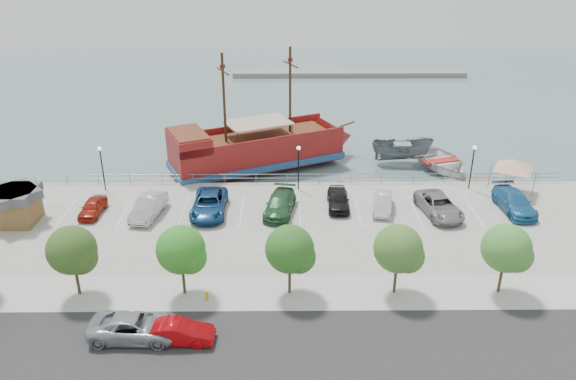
{
  "coord_description": "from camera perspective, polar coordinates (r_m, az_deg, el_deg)",
  "views": [
    {
      "loc": [
        -1.37,
        -41.09,
        22.11
      ],
      "look_at": [
        -1.0,
        2.0,
        2.0
      ],
      "focal_mm": 35.0,
      "sensor_mm": 36.0,
      "label": 1
    }
  ],
  "objects": [
    {
      "name": "pirate_ship",
      "position": [
        59.2,
        -1.85,
        4.31
      ],
      "size": [
        20.83,
        13.53,
        13.07
      ],
      "rotation": [
        0.0,
        0.0,
        0.43
      ],
      "color": "maroon",
      "rests_on": "ground"
    },
    {
      "name": "lamp_post_mid",
      "position": [
        51.32,
        1.07,
        3.08
      ],
      "size": [
        0.36,
        0.36,
        4.28
      ],
      "color": "black",
      "rests_on": "land_slab"
    },
    {
      "name": "dock_mid",
      "position": [
        56.04,
        9.16,
        0.57
      ],
      "size": [
        7.88,
        4.82,
        0.44
      ],
      "primitive_type": "cube",
      "rotation": [
        0.0,
        0.0,
        -0.38
      ],
      "color": "slate",
      "rests_on": "ground"
    },
    {
      "name": "dock_west",
      "position": [
        56.81,
        -13.84,
        0.46
      ],
      "size": [
        6.96,
        4.17,
        0.38
      ],
      "primitive_type": "cube",
      "rotation": [
        0.0,
        0.0,
        0.36
      ],
      "color": "gray",
      "rests_on": "ground"
    },
    {
      "name": "tree_c",
      "position": [
        36.85,
        -10.62,
        -6.16
      ],
      "size": [
        3.3,
        3.2,
        5.0
      ],
      "color": "#473321",
      "rests_on": "sidewalk"
    },
    {
      "name": "parked_car_h",
      "position": [
        51.93,
        22.01,
        -1.13
      ],
      "size": [
        2.64,
        5.8,
        1.65
      ],
      "primitive_type": "imported",
      "rotation": [
        0.0,
        0.0,
        0.06
      ],
      "color": "#22689A",
      "rests_on": "land_slab"
    },
    {
      "name": "street_van",
      "position": [
        35.29,
        -15.24,
        -13.27
      ],
      "size": [
        5.54,
        2.7,
        1.52
      ],
      "primitive_type": "imported",
      "rotation": [
        0.0,
        0.0,
        1.54
      ],
      "color": "#8F959F",
      "rests_on": "street"
    },
    {
      "name": "parked_car_e",
      "position": [
        48.94,
        5.12,
        -0.93
      ],
      "size": [
        1.97,
        4.62,
        1.56
      ],
      "primitive_type": "imported",
      "rotation": [
        0.0,
        0.0,
        -0.03
      ],
      "color": "black",
      "rests_on": "land_slab"
    },
    {
      "name": "patrol_boat",
      "position": [
        61.72,
        11.49,
        3.78
      ],
      "size": [
        6.63,
        2.66,
        2.54
      ],
      "primitive_type": "imported",
      "rotation": [
        0.0,
        0.0,
        1.54
      ],
      "color": "#555D63",
      "rests_on": "ground"
    },
    {
      "name": "parked_car_a",
      "position": [
        50.44,
        -19.23,
        -1.64
      ],
      "size": [
        1.79,
        3.99,
        1.33
      ],
      "primitive_type": "imported",
      "rotation": [
        0.0,
        0.0,
        -0.05
      ],
      "color": "maroon",
      "rests_on": "land_slab"
    },
    {
      "name": "canopy_tent",
      "position": [
        54.69,
        22.08,
        2.9
      ],
      "size": [
        5.52,
        5.52,
        3.69
      ],
      "rotation": [
        0.0,
        0.0,
        0.29
      ],
      "color": "slate",
      "rests_on": "land_slab"
    },
    {
      "name": "tree_b",
      "position": [
        38.7,
        -20.93,
        -5.91
      ],
      "size": [
        3.3,
        3.2,
        5.0
      ],
      "color": "#473321",
      "rests_on": "sidewalk"
    },
    {
      "name": "parked_car_b",
      "position": [
        48.72,
        -13.99,
        -1.68
      ],
      "size": [
        2.57,
        5.25,
        1.65
      ],
      "primitive_type": "imported",
      "rotation": [
        0.0,
        0.0,
        -0.17
      ],
      "color": "#ACACAC",
      "rests_on": "land_slab"
    },
    {
      "name": "seawall_railing",
      "position": [
        53.46,
        1.02,
        1.2
      ],
      "size": [
        50.0,
        0.06,
        1.0
      ],
      "color": "gray",
      "rests_on": "land_slab"
    },
    {
      "name": "fire_hydrant",
      "position": [
        37.63,
        -8.24,
        -10.6
      ],
      "size": [
        0.23,
        0.23,
        0.67
      ],
      "rotation": [
        0.0,
        0.0,
        0.39
      ],
      "color": "#D9A50B",
      "rests_on": "sidewalk"
    },
    {
      "name": "parked_car_c",
      "position": [
        48.23,
        -8.02,
        -1.42
      ],
      "size": [
        2.8,
        6.04,
        1.68
      ],
      "primitive_type": "imported",
      "rotation": [
        0.0,
        0.0,
        -0.0
      ],
      "color": "navy",
      "rests_on": "land_slab"
    },
    {
      "name": "street",
      "position": [
        33.46,
        2.06,
        -16.34
      ],
      "size": [
        100.0,
        8.0,
        0.04
      ],
      "primitive_type": "cube",
      "color": "#262525",
      "rests_on": "land_slab"
    },
    {
      "name": "ground",
      "position": [
        47.16,
        1.24,
        -4.33
      ],
      "size": [
        160.0,
        160.0,
        0.0
      ],
      "primitive_type": "plane",
      "color": "slate"
    },
    {
      "name": "street_sedan",
      "position": [
        34.45,
        -11.0,
        -14.0
      ],
      "size": [
        4.18,
        1.62,
        1.36
      ],
      "primitive_type": "imported",
      "rotation": [
        0.0,
        0.0,
        1.53
      ],
      "color": "#AD060B",
      "rests_on": "street"
    },
    {
      "name": "shed",
      "position": [
        51.11,
        -25.98,
        -1.38
      ],
      "size": [
        3.59,
        3.59,
        2.94
      ],
      "rotation": [
        0.0,
        0.0,
        -0.01
      ],
      "color": "brown",
      "rests_on": "land_slab"
    },
    {
      "name": "parked_car_d",
      "position": [
        47.83,
        -0.81,
        -1.45
      ],
      "size": [
        3.14,
        5.8,
        1.6
      ],
      "primitive_type": "imported",
      "rotation": [
        0.0,
        0.0,
        -0.17
      ],
      "color": "#25532D",
      "rests_on": "land_slab"
    },
    {
      "name": "lamp_post_left",
      "position": [
        53.93,
        -18.44,
        2.86
      ],
      "size": [
        0.36,
        0.36,
        4.28
      ],
      "color": "black",
      "rests_on": "land_slab"
    },
    {
      "name": "sidewalk",
      "position": [
        38.16,
        1.68,
        -10.37
      ],
      "size": [
        100.0,
        4.0,
        0.05
      ],
      "primitive_type": "cube",
      "color": "#AAAAA9",
      "rests_on": "land_slab"
    },
    {
      "name": "lamp_post_right",
      "position": [
        54.16,
        18.27,
        2.98
      ],
      "size": [
        0.36,
        0.36,
        4.28
      ],
      "color": "black",
      "rests_on": "land_slab"
    },
    {
      "name": "dock_east",
      "position": [
        57.92,
        17.02,
        0.58
      ],
      "size": [
        7.94,
        4.32,
        0.44
      ],
      "primitive_type": "cube",
      "rotation": [
        0.0,
        0.0,
        0.3
      ],
      "color": "slate",
      "rests_on": "ground"
    },
    {
      "name": "tree_f",
      "position": [
        39.07,
        21.5,
        -5.7
      ],
      "size": [
        3.3,
        3.2,
        5.0
      ],
      "color": "#473321",
      "rests_on": "sidewalk"
    },
    {
      "name": "far_shore",
      "position": [
        99.39,
        6.22,
        11.67
      ],
      "size": [
        40.0,
        3.0,
        0.8
      ],
      "primitive_type": "cube",
      "color": "gray",
      "rests_on": "ground"
    },
    {
      "name": "tree_d",
      "position": [
        36.28,
        0.4,
        -6.22
      ],
      "size": [
        3.3,
        3.2,
        5.0
      ],
      "color": "#473321",
      "rests_on": "sidewalk"
    },
    {
      "name": "parked_car_g",
      "position": [
        49.28,
        15.09,
        -1.54
      ],
      "size": [
        3.61,
        6.09,
        1.59
      ],
      "primitive_type": "imported",
      "rotation": [
        0.0,
        0.0,
        0.18
      ],
      "color": "gray",
      "rests_on": "land_slab"
    },
    {
      "name": "parked_car_f",
      "position": [
        48.93,
        9.59,
        -1.29
      ],
      "size": [
        2.3,
        4.55,
        1.43
      ],
      "primitive_type": "imported",
      "rotation": [
        0.0,
        0.0,
        -0.19
      ],
      "color": "silver",
      "rests_on": "land_slab"
    },
    {
      "name": "speedboat",
      "position": [
        61.08,
        15.26,
        2.72
      ],
      "size": [
        7.79,
        9.37,
        1.67
      ],
      "primitive_type": "imported",
      "rotation": [
        0.0,
        0.0,
        0.28
      ],
      "color": "silver",
      "rests_on": "ground"
    },
    {
      "name": "tree_e",
      "position": [
        37.04,
        11.35,
        -6.05
      ],
      "size": [
        3.3,
        3.2,
        5.0
      ],
      "color": "#473321",
      "rests_on": "sidewalk"
    }
  ]
}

